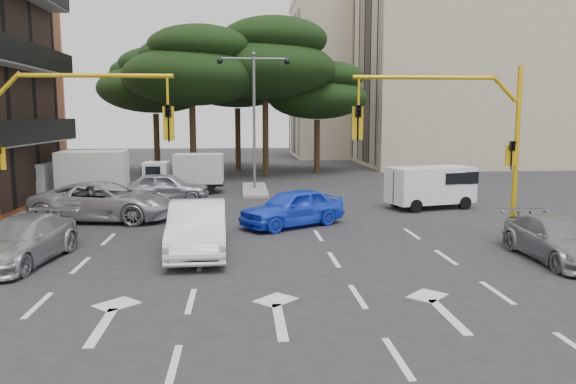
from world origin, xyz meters
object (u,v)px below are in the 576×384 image
car_blue_compact (292,208)px  car_silver_parked (557,239)px  car_silver_wagon (22,241)px  box_truck_b (185,173)px  van_white (430,187)px  street_lamp_center (254,97)px  box_truck_a (73,178)px  signal_mast_right (466,130)px  car_white_hatch (198,228)px  car_silver_cross_a (104,201)px  car_silver_cross_b (166,187)px  signal_mast_left (50,130)px

car_blue_compact → car_silver_parked: bearing=19.3°
car_silver_wagon → box_truck_b: box_truck_b is taller
car_blue_compact → van_white: van_white is taller
street_lamp_center → box_truck_a: (-9.00, -4.32, -4.11)m
box_truck_a → signal_mast_right: bearing=-126.3°
signal_mast_right → car_silver_wagon: (-14.09, -1.57, -3.20)m
car_white_hatch → car_silver_parked: size_ratio=1.12×
car_silver_cross_a → van_white: bearing=-72.9°
car_white_hatch → car_silver_wagon: bearing=-174.4°
car_silver_cross_a → car_silver_cross_b: 5.40m
signal_mast_left → street_lamp_center: 15.65m
car_silver_cross_a → box_truck_a: box_truck_a is taller
car_silver_cross_b → box_truck_b: box_truck_b is taller
car_blue_compact → car_silver_parked: 9.57m
car_blue_compact → box_truck_b: (-5.19, 10.15, 0.36)m
car_white_hatch → car_blue_compact: (3.40, 4.22, -0.08)m
car_silver_parked → van_white: bearing=93.3°
car_silver_cross_a → box_truck_b: 8.64m
street_lamp_center → car_white_hatch: street_lamp_center is taller
signal_mast_right → car_silver_parked: bearing=-54.0°
car_silver_cross_a → box_truck_b: (2.52, 8.26, 0.30)m
signal_mast_right → street_lamp_center: street_lamp_center is taller
car_silver_cross_a → car_silver_parked: 17.10m
signal_mast_left → car_silver_wagon: size_ratio=1.28×
car_blue_compact → car_silver_wagon: 9.83m
box_truck_a → car_silver_cross_a: bearing=-155.2°
car_blue_compact → van_white: 7.86m
street_lamp_center → car_silver_wagon: street_lamp_center is taller
street_lamp_center → car_silver_cross_b: street_lamp_center is taller
car_silver_cross_a → box_truck_a: 5.12m
signal_mast_left → box_truck_b: signal_mast_left is taller
box_truck_b → signal_mast_right: bearing=-140.8°
car_blue_compact → box_truck_a: box_truck_a is taller
car_white_hatch → car_blue_compact: car_white_hatch is taller
car_silver_wagon → car_silver_cross_b: 12.18m
car_white_hatch → car_blue_compact: 5.42m
car_silver_wagon → box_truck_a: box_truck_a is taller
signal_mast_right → van_white: signal_mast_right is taller
signal_mast_right → car_silver_parked: (1.90, -2.61, -3.24)m
car_silver_cross_a → car_silver_parked: (15.19, -7.86, -0.16)m
signal_mast_right → car_white_hatch: size_ratio=1.20×
car_blue_compact → car_silver_cross_a: (-7.71, 1.89, 0.06)m
car_silver_cross_b → car_blue_compact: bearing=-138.4°
car_white_hatch → box_truck_a: box_truck_a is taller
signal_mast_right → car_silver_cross_a: signal_mast_right is taller
car_silver_cross_b → car_silver_wagon: bearing=168.9°
van_white → box_truck_b: (-12.08, 6.37, 0.11)m
van_white → box_truck_b: 13.66m
box_truck_a → box_truck_b: box_truck_a is taller
car_silver_parked → van_white: (-0.59, 9.75, 0.35)m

